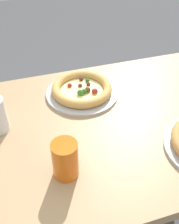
# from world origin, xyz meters

# --- Properties ---
(ground_plane) EXTENTS (8.00, 8.00, 0.00)m
(ground_plane) POSITION_xyz_m (0.00, 0.00, 0.00)
(ground_plane) COLOR #4C4C51
(dining_table) EXTENTS (1.27, 0.79, 0.75)m
(dining_table) POSITION_xyz_m (0.00, 0.00, 0.63)
(dining_table) COLOR tan
(dining_table) RESTS_ON ground
(pizza_far) EXTENTS (0.30, 0.30, 0.05)m
(pizza_far) POSITION_xyz_m (-0.06, 0.20, 0.77)
(pizza_far) COLOR #B7B7BC
(pizza_far) RESTS_ON dining_table
(drink_cup_colored) EXTENTS (0.08, 0.08, 0.12)m
(drink_cup_colored) POSITION_xyz_m (-0.22, -0.18, 0.81)
(drink_cup_colored) COLOR orange
(drink_cup_colored) RESTS_ON dining_table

